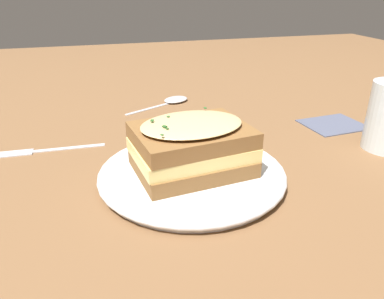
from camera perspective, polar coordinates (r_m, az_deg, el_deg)
name	(u,v)px	position (r m, az deg, el deg)	size (l,w,h in m)	color
ground_plane	(182,172)	(0.55, -1.50, -3.48)	(2.40, 2.40, 0.00)	brown
dinner_plate	(192,174)	(0.53, 0.00, -3.72)	(0.26, 0.26, 0.02)	white
sandwich	(192,146)	(0.51, -0.01, 0.50)	(0.17, 0.14, 0.07)	brown
fork	(32,151)	(0.67, -23.14, -0.24)	(0.19, 0.02, 0.00)	silver
spoon	(173,101)	(0.86, -2.97, 7.47)	(0.16, 0.10, 0.01)	silver
napkin	(333,124)	(0.78, 20.75, 3.64)	(0.11, 0.09, 0.00)	#4C5166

